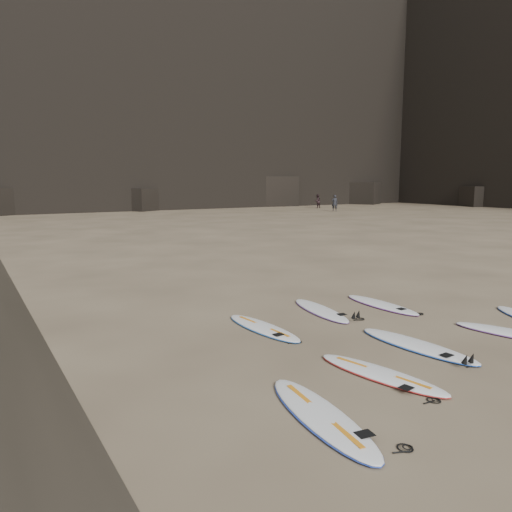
{
  "coord_description": "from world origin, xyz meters",
  "views": [
    {
      "loc": [
        -8.29,
        -6.28,
        3.21
      ],
      "look_at": [
        -2.59,
        3.29,
        1.5
      ],
      "focal_mm": 35.0,
      "sensor_mm": 36.0,
      "label": 1
    }
  ],
  "objects_px": {
    "surfboard_0": "(321,415)",
    "surfboard_1": "(381,374)",
    "surfboard_6": "(321,310)",
    "surfboard_7": "(381,304)",
    "person_a": "(335,203)",
    "surfboard_2": "(417,345)",
    "person_b": "(317,201)",
    "surfboard_5": "(263,327)"
  },
  "relations": [
    {
      "from": "surfboard_7",
      "to": "person_b",
      "type": "bearing_deg",
      "value": 54.35
    },
    {
      "from": "surfboard_5",
      "to": "surfboard_7",
      "type": "relative_size",
      "value": 1.01
    },
    {
      "from": "surfboard_0",
      "to": "surfboard_1",
      "type": "relative_size",
      "value": 1.09
    },
    {
      "from": "person_a",
      "to": "surfboard_6",
      "type": "bearing_deg",
      "value": 88.72
    },
    {
      "from": "surfboard_7",
      "to": "person_a",
      "type": "relative_size",
      "value": 1.45
    },
    {
      "from": "surfboard_0",
      "to": "surfboard_1",
      "type": "bearing_deg",
      "value": 28.82
    },
    {
      "from": "surfboard_2",
      "to": "person_b",
      "type": "bearing_deg",
      "value": 49.89
    },
    {
      "from": "surfboard_5",
      "to": "person_b",
      "type": "relative_size",
      "value": 1.56
    },
    {
      "from": "surfboard_5",
      "to": "surfboard_7",
      "type": "bearing_deg",
      "value": -1.63
    },
    {
      "from": "surfboard_2",
      "to": "person_a",
      "type": "bearing_deg",
      "value": 47.81
    },
    {
      "from": "surfboard_5",
      "to": "person_a",
      "type": "bearing_deg",
      "value": 44.11
    },
    {
      "from": "surfboard_1",
      "to": "surfboard_0",
      "type": "bearing_deg",
      "value": -170.73
    },
    {
      "from": "person_a",
      "to": "person_b",
      "type": "height_order",
      "value": "person_a"
    },
    {
      "from": "person_a",
      "to": "surfboard_1",
      "type": "bearing_deg",
      "value": 90.2
    },
    {
      "from": "surfboard_0",
      "to": "surfboard_1",
      "type": "xyz_separation_m",
      "value": [
        1.76,
        0.66,
        -0.0
      ]
    },
    {
      "from": "surfboard_6",
      "to": "surfboard_7",
      "type": "height_order",
      "value": "same"
    },
    {
      "from": "surfboard_6",
      "to": "person_a",
      "type": "bearing_deg",
      "value": 58.54
    },
    {
      "from": "surfboard_0",
      "to": "surfboard_6",
      "type": "xyz_separation_m",
      "value": [
        3.43,
        4.39,
        -0.0
      ]
    },
    {
      "from": "surfboard_1",
      "to": "surfboard_5",
      "type": "bearing_deg",
      "value": 84.08
    },
    {
      "from": "surfboard_2",
      "to": "surfboard_7",
      "type": "distance_m",
      "value": 3.19
    },
    {
      "from": "surfboard_7",
      "to": "person_a",
      "type": "height_order",
      "value": "person_a"
    },
    {
      "from": "surfboard_2",
      "to": "surfboard_0",
      "type": "bearing_deg",
      "value": -162.97
    },
    {
      "from": "surfboard_2",
      "to": "surfboard_5",
      "type": "distance_m",
      "value": 3.18
    },
    {
      "from": "surfboard_0",
      "to": "surfboard_2",
      "type": "distance_m",
      "value": 3.66
    },
    {
      "from": "surfboard_0",
      "to": "surfboard_5",
      "type": "height_order",
      "value": "surfboard_0"
    },
    {
      "from": "surfboard_6",
      "to": "surfboard_7",
      "type": "distance_m",
      "value": 1.73
    },
    {
      "from": "surfboard_0",
      "to": "surfboard_6",
      "type": "bearing_deg",
      "value": 60.18
    },
    {
      "from": "surfboard_0",
      "to": "surfboard_5",
      "type": "relative_size",
      "value": 1.09
    },
    {
      "from": "surfboard_5",
      "to": "person_a",
      "type": "xyz_separation_m",
      "value": [
        27.57,
        30.9,
        0.79
      ]
    },
    {
      "from": "surfboard_7",
      "to": "person_b",
      "type": "xyz_separation_m",
      "value": [
        25.88,
        36.15,
        0.74
      ]
    },
    {
      "from": "surfboard_7",
      "to": "surfboard_1",
      "type": "bearing_deg",
      "value": -134.9
    },
    {
      "from": "surfboard_2",
      "to": "person_b",
      "type": "height_order",
      "value": "person_b"
    },
    {
      "from": "surfboard_6",
      "to": "person_a",
      "type": "relative_size",
      "value": 1.45
    },
    {
      "from": "surfboard_0",
      "to": "surfboard_1",
      "type": "distance_m",
      "value": 1.89
    },
    {
      "from": "surfboard_2",
      "to": "surfboard_7",
      "type": "height_order",
      "value": "surfboard_2"
    },
    {
      "from": "surfboard_0",
      "to": "person_b",
      "type": "xyz_separation_m",
      "value": [
        31.0,
        40.19,
        0.73
      ]
    },
    {
      "from": "surfboard_7",
      "to": "person_a",
      "type": "distance_m",
      "value": 38.95
    },
    {
      "from": "person_b",
      "to": "surfboard_0",
      "type": "bearing_deg",
      "value": 46.13
    },
    {
      "from": "surfboard_2",
      "to": "surfboard_6",
      "type": "height_order",
      "value": "surfboard_2"
    },
    {
      "from": "surfboard_6",
      "to": "person_a",
      "type": "xyz_separation_m",
      "value": [
        25.6,
        30.39,
        0.79
      ]
    },
    {
      "from": "surfboard_7",
      "to": "person_b",
      "type": "relative_size",
      "value": 1.55
    },
    {
      "from": "surfboard_1",
      "to": "person_a",
      "type": "height_order",
      "value": "person_a"
    }
  ]
}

